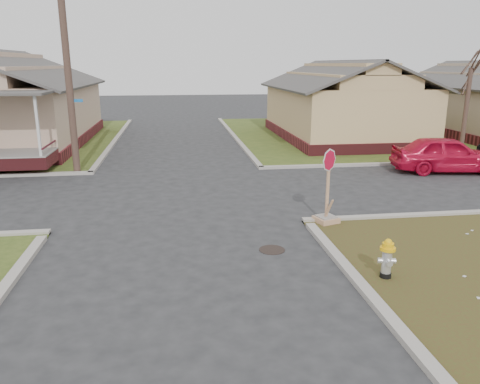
{
  "coord_description": "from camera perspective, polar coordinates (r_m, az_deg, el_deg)",
  "views": [
    {
      "loc": [
        -0.07,
        -11.03,
        4.43
      ],
      "look_at": [
        1.61,
        1.0,
        1.1
      ],
      "focal_mm": 35.0,
      "sensor_mm": 36.0,
      "label": 1
    }
  ],
  "objects": [
    {
      "name": "ground",
      "position": [
        11.89,
        -7.09,
        -6.68
      ],
      "size": [
        120.0,
        120.0,
        0.0
      ],
      "primitive_type": "plane",
      "color": "#252628",
      "rests_on": "ground"
    },
    {
      "name": "curbs",
      "position": [
        16.63,
        -7.42,
        -0.24
      ],
      "size": [
        80.0,
        40.0,
        0.12
      ],
      "primitive_type": null,
      "color": "#A19B92",
      "rests_on": "ground"
    },
    {
      "name": "manhole",
      "position": [
        11.64,
        3.92,
        -7.04
      ],
      "size": [
        0.64,
        0.64,
        0.01
      ],
      "primitive_type": "cylinder",
      "color": "black",
      "rests_on": "ground"
    },
    {
      "name": "side_house_yellow",
      "position": [
        29.4,
        12.33,
        10.63
      ],
      "size": [
        7.6,
        11.6,
        4.7
      ],
      "color": "maroon",
      "rests_on": "ground"
    },
    {
      "name": "utility_pole",
      "position": [
        20.35,
        -20.39,
        15.08
      ],
      "size": [
        1.8,
        0.28,
        9.0
      ],
      "color": "#3D2823",
      "rests_on": "ground"
    },
    {
      "name": "tree_mid_right",
      "position": [
        25.57,
        25.8,
        8.72
      ],
      "size": [
        0.22,
        0.22,
        4.2
      ],
      "primitive_type": "cylinder",
      "color": "#3D2823",
      "rests_on": "verge_far_right"
    },
    {
      "name": "fire_hydrant",
      "position": [
        10.39,
        17.49,
        -7.49
      ],
      "size": [
        0.32,
        0.32,
        0.87
      ],
      "rotation": [
        0.0,
        0.0,
        -0.22
      ],
      "color": "black",
      "rests_on": "ground"
    },
    {
      "name": "stop_sign",
      "position": [
        13.54,
        10.54,
        -1.76
      ],
      "size": [
        0.61,
        0.59,
        2.14
      ],
      "rotation": [
        0.0,
        0.0,
        0.32
      ],
      "color": "tan",
      "rests_on": "ground"
    },
    {
      "name": "red_sedan",
      "position": [
        21.58,
        23.91,
        4.24
      ],
      "size": [
        4.71,
        2.5,
        1.53
      ],
      "primitive_type": "imported",
      "rotation": [
        0.0,
        0.0,
        1.41
      ],
      "color": "red",
      "rests_on": "ground"
    }
  ]
}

